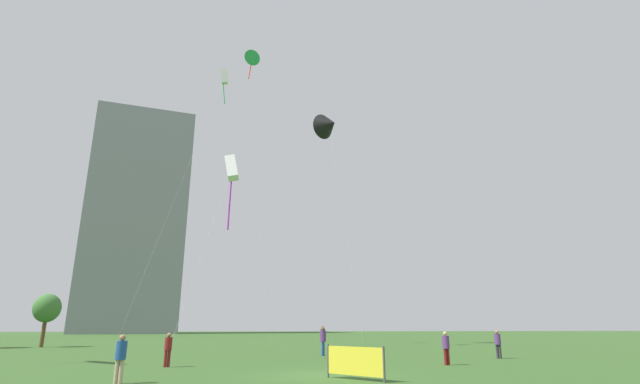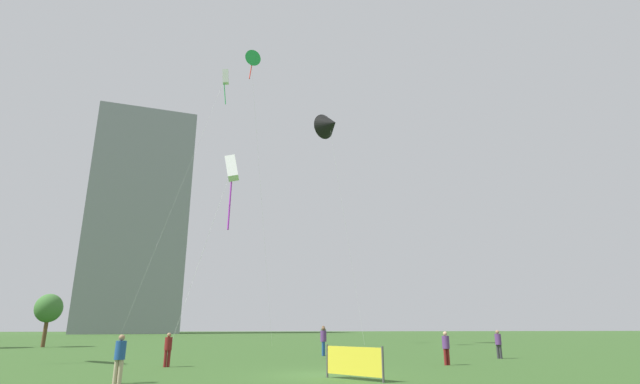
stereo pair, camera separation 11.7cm
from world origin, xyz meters
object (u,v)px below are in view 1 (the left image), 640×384
at_px(person_standing_5, 168,347).
at_px(distant_highrise_0, 137,222).
at_px(person_standing_3, 323,336).
at_px(kite_flying_2, 224,78).
at_px(person_standing_1, 498,342).
at_px(person_standing_2, 323,339).
at_px(kite_flying_4, 231,170).
at_px(park_tree_1, 47,308).
at_px(event_banner, 355,361).
at_px(kite_flying_0, 250,60).
at_px(kite_flying_3, 329,125).
at_px(person_standing_0, 121,355).
at_px(person_standing_4, 446,346).

height_order(person_standing_5, distant_highrise_0, distant_highrise_0).
bearing_deg(person_standing_3, kite_flying_2, 68.90).
xyz_separation_m(person_standing_1, person_standing_2, (-10.03, 3.83, 0.11)).
height_order(person_standing_5, kite_flying_4, kite_flying_4).
bearing_deg(park_tree_1, person_standing_2, -32.63).
xyz_separation_m(kite_flying_4, event_banner, (5.57, -10.03, -10.51)).
height_order(person_standing_2, person_standing_5, person_standing_2).
relative_size(kite_flying_0, event_banner, 14.67).
distance_m(person_standing_1, kite_flying_3, 31.31).
xyz_separation_m(person_standing_0, kite_flying_3, (11.53, 30.23, 22.86)).
xyz_separation_m(person_standing_0, distant_highrise_0, (-28.70, 106.71, 27.20)).
bearing_deg(distant_highrise_0, person_standing_0, -87.89).
bearing_deg(kite_flying_2, person_standing_2, -61.06).
bearing_deg(person_standing_1, kite_flying_2, 1.30).
height_order(person_standing_1, kite_flying_0, kite_flying_0).
relative_size(person_standing_2, kite_flying_2, 0.06).
distance_m(person_standing_3, kite_flying_4, 16.74).
xyz_separation_m(person_standing_0, event_banner, (8.12, 0.19, -0.28)).
height_order(distant_highrise_0, event_banner, distant_highrise_0).
bearing_deg(person_standing_2, person_standing_4, -124.57).
bearing_deg(person_standing_5, kite_flying_2, -109.27).
bearing_deg(person_standing_1, person_standing_2, 27.13).
distance_m(person_standing_5, distant_highrise_0, 107.85).
height_order(person_standing_0, kite_flying_2, kite_flying_2).
xyz_separation_m(person_standing_4, kite_flying_4, (-11.34, 4.29, 10.23)).
height_order(person_standing_4, kite_flying_3, kite_flying_3).
distance_m(kite_flying_2, park_tree_1, 29.47).
bearing_deg(person_standing_4, person_standing_5, 165.29).
relative_size(person_standing_2, kite_flying_4, 0.15).
relative_size(kite_flying_0, distant_highrise_0, 0.52).
xyz_separation_m(person_standing_2, kite_flying_4, (-6.19, -3.69, 10.11)).
relative_size(person_standing_0, person_standing_5, 1.02).
distance_m(kite_flying_4, distant_highrise_0, 102.84).
height_order(person_standing_3, park_tree_1, park_tree_1).
xyz_separation_m(kite_flying_3, kite_flying_4, (-8.98, -20.01, -12.62)).
bearing_deg(park_tree_1, kite_flying_2, 5.67).
bearing_deg(kite_flying_0, person_standing_2, -61.37).
relative_size(kite_flying_0, kite_flying_2, 0.97).
distance_m(kite_flying_3, park_tree_1, 33.38).
height_order(person_standing_3, kite_flying_2, kite_flying_2).
relative_size(person_standing_3, person_standing_4, 1.17).
relative_size(kite_flying_3, distant_highrise_0, 0.45).
xyz_separation_m(park_tree_1, event_banner, (22.99, -28.84, -2.75)).
relative_size(kite_flying_3, park_tree_1, 5.38).
height_order(person_standing_5, kite_flying_0, kite_flying_0).
relative_size(kite_flying_2, distant_highrise_0, 0.53).
bearing_deg(kite_flying_0, person_standing_5, -97.17).
bearing_deg(person_standing_2, person_standing_0, 170.47).
xyz_separation_m(person_standing_1, person_standing_3, (-9.07, 11.44, 0.14)).
bearing_deg(event_banner, kite_flying_4, 119.06).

